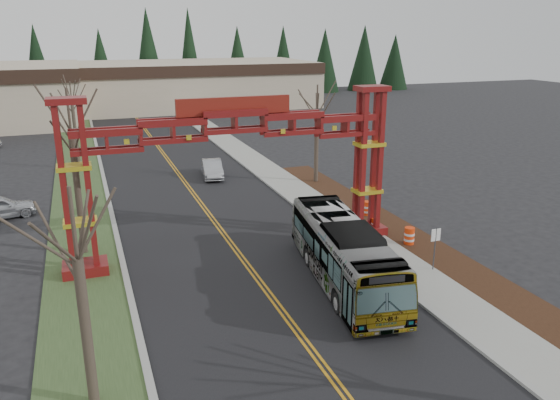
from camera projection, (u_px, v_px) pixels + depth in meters
name	position (u px, v px, depth m)	size (l,w,h in m)	color
road	(209.00, 214.00, 36.65)	(12.00, 110.00, 0.02)	black
lane_line_left	(207.00, 214.00, 36.60)	(0.12, 100.00, 0.01)	#BF8116
lane_line_right	(211.00, 214.00, 36.68)	(0.12, 100.00, 0.01)	#BF8116
curb_right	(294.00, 204.00, 38.65)	(0.30, 110.00, 0.15)	#9C9D98
sidewalk_right	(313.00, 202.00, 39.13)	(2.60, 110.00, 0.14)	gray
landscape_strip	(484.00, 283.00, 26.55)	(2.60, 50.00, 0.12)	black
grass_median	(83.00, 228.00, 34.00)	(4.00, 110.00, 0.08)	#344924
curb_left	(114.00, 224.00, 34.60)	(0.30, 110.00, 0.15)	#9C9D98
gateway_arch	(235.00, 147.00, 28.60)	(18.20, 1.60, 8.90)	maroon
retail_building_east	(191.00, 84.00, 88.13)	(38.00, 20.30, 7.00)	#B9AC8D
conifer_treeline	(121.00, 62.00, 94.82)	(116.10, 5.60, 13.00)	black
transit_bus	(344.00, 253.00, 26.40)	(2.61, 11.14, 3.10)	#A5A7AD
silver_sedan	(212.00, 169.00, 45.76)	(1.54, 4.43, 1.46)	#A5A8AD
bare_tree_median_near	(77.00, 259.00, 16.55)	(3.44, 3.44, 7.51)	#382D26
bare_tree_median_mid	(71.00, 133.00, 28.32)	(3.49, 3.49, 9.09)	#382D26
bare_tree_median_far	(72.00, 104.00, 47.14)	(2.90, 2.90, 7.66)	#382D26
bare_tree_right_far	(317.00, 114.00, 42.71)	(3.39, 3.39, 7.83)	#382D26
street_sign	(435.00, 241.00, 27.47)	(0.53, 0.06, 2.34)	#3F3F44
barrel_south	(409.00, 237.00, 31.21)	(0.59, 0.59, 1.10)	#F1390D
barrel_mid	(375.00, 226.00, 33.20)	(0.51, 0.51, 0.94)	#F1390D
barrel_north	(367.00, 209.00, 36.14)	(0.56, 0.56, 1.04)	#F1390D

